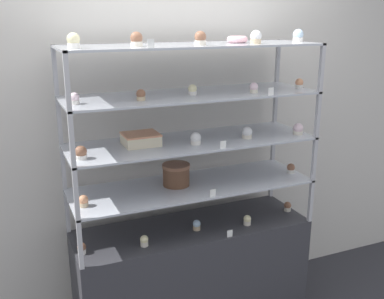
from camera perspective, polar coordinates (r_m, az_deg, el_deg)
The scene contains 35 objects.
back_wall at distance 3.07m, azimuth -2.87°, elevation 2.89°, with size 8.00×0.05×2.60m.
display_base at distance 3.10m, azimuth 0.00°, elevation -15.77°, with size 1.50×0.49×0.73m.
display_riser_lower at distance 2.81m, azimuth 0.00°, elevation -4.76°, with size 1.50×0.49×0.29m.
display_riser_middle at distance 2.72m, azimuth 0.00°, elevation 0.84°, with size 1.50×0.49×0.29m.
display_riser_upper at distance 2.66m, azimuth 0.00°, elevation 6.77°, with size 1.50×0.49×0.29m.
display_riser_top at distance 2.62m, azimuth 0.00°, elevation 12.91°, with size 1.50×0.49×0.29m.
layer_cake_centerpiece at distance 2.78m, azimuth -2.03°, elevation -3.20°, with size 0.17×0.17×0.14m.
sheet_cake_frosted at distance 2.63m, azimuth -6.52°, elevation 1.33°, with size 0.21×0.18×0.07m.
cupcake_0 at distance 2.67m, azimuth -13.82°, elevation -12.10°, with size 0.05×0.05×0.07m.
cupcake_1 at distance 2.69m, azimuth -6.09°, elevation -11.45°, with size 0.05×0.05×0.07m.
cupcake_2 at distance 2.86m, azimuth 0.60°, elevation -9.57°, with size 0.05×0.05×0.07m.
cupcake_3 at distance 2.95m, azimuth 7.03°, elevation -8.88°, with size 0.05×0.05×0.07m.
cupcake_4 at distance 3.19m, azimuth 12.04°, elevation -7.09°, with size 0.05×0.05×0.07m.
price_tag_0 at distance 2.79m, azimuth 4.82°, elevation -10.59°, with size 0.04×0.00×0.04m.
cupcake_5 at distance 2.55m, azimuth -13.61°, elevation -6.39°, with size 0.05×0.05×0.07m.
cupcake_6 at distance 3.07m, azimuth 12.44°, elevation -2.37°, with size 0.05×0.05×0.07m.
price_tag_1 at distance 2.62m, azimuth 2.66°, elevation -5.53°, with size 0.04×0.00×0.04m.
cupcake_7 at distance 2.43m, azimuth -13.93°, elevation -0.43°, with size 0.06×0.06×0.07m.
cupcake_8 at distance 2.63m, azimuth 0.47°, elevation 1.37°, with size 0.06×0.06×0.07m.
cupcake_9 at distance 2.78m, azimuth 6.99°, elevation 2.10°, with size 0.06×0.06×0.07m.
cupcake_10 at distance 2.93m, azimuth 13.32°, elevation 2.52°, with size 0.06×0.06×0.07m.
price_tag_2 at distance 2.55m, azimuth 3.99°, elevation 0.62°, with size 0.04×0.00×0.04m.
cupcake_11 at distance 2.41m, azimuth -14.70°, elevation 6.26°, with size 0.05×0.05×0.06m.
cupcake_12 at distance 2.45m, azimuth -6.51°, elevation 6.89°, with size 0.05×0.05×0.06m.
cupcake_13 at distance 2.61m, azimuth 0.06°, elevation 7.57°, with size 0.05×0.05×0.06m.
cupcake_14 at distance 2.71m, azimuth 7.86°, elevation 7.75°, with size 0.05×0.05×0.06m.
cupcake_15 at distance 2.95m, azimuth 13.46°, elevation 8.16°, with size 0.05×0.05×0.06m.
price_tag_3 at distance 2.64m, azimuth 10.01°, elevation 7.28°, with size 0.04×0.00×0.04m.
cupcake_16 at distance 2.33m, azimuth -14.82°, elevation 13.19°, with size 0.06×0.06×0.08m.
cupcake_17 at distance 2.41m, azimuth -7.06°, elevation 13.69°, with size 0.06×0.06×0.08m.
cupcake_18 at distance 2.52m, azimuth 1.06°, elevation 13.92°, with size 0.06×0.06×0.08m.
cupcake_19 at distance 2.67m, azimuth 8.11°, elevation 13.92°, with size 0.06×0.06×0.08m.
cupcake_20 at distance 2.93m, azimuth 13.32°, elevation 13.88°, with size 0.06×0.06×0.08m.
price_tag_4 at distance 2.30m, azimuth -5.27°, elevation 13.26°, with size 0.04×0.00×0.04m.
donut_glazed at distance 2.77m, azimuth 5.77°, elevation 13.75°, with size 0.13×0.13×0.04m.
Camera 1 is at (-1.03, -2.41, 2.03)m, focal length 42.00 mm.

